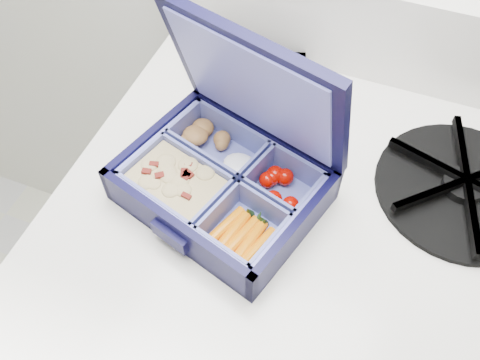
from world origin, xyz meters
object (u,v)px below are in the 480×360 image
at_px(stove, 282,329).
at_px(fork, 267,113).
at_px(burner_grate, 464,184).
at_px(bento_box, 222,185).

xyz_separation_m(stove, fork, (-0.09, 0.11, 0.41)).
bearing_deg(fork, burner_grate, 25.90).
height_order(stove, bento_box, bento_box).
bearing_deg(burner_grate, fork, 172.69).
height_order(burner_grate, fork, burner_grate).
distance_m(bento_box, burner_grate, 0.27).
xyz_separation_m(stove, bento_box, (-0.09, -0.03, 0.43)).
relative_size(stove, fork, 4.39).
bearing_deg(fork, stove, -18.42).
distance_m(bento_box, fork, 0.14).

